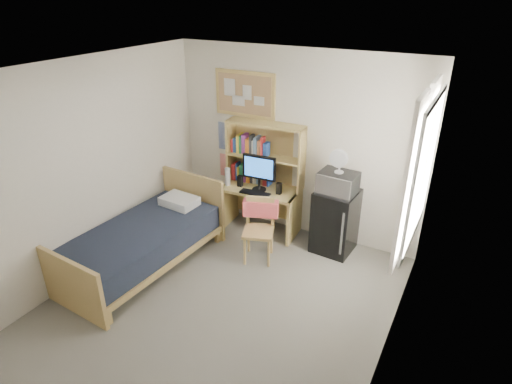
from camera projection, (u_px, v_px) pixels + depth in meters
The scene contains 26 objects.
floor at pixel (215, 310), 4.80m from camera, with size 3.60×4.20×0.02m, color gray.
ceiling at pixel (202, 74), 3.67m from camera, with size 3.60×4.20×0.02m, color silver.
wall_back at pixel (295, 145), 5.89m from camera, with size 3.60×0.04×2.60m, color white.
wall_front at pixel (12, 350), 2.57m from camera, with size 3.60×0.04×2.60m, color white.
wall_left at pixel (82, 173), 5.01m from camera, with size 0.04×4.20×2.60m, color white.
wall_right at pixel (393, 257), 3.46m from camera, with size 0.04×4.20×2.60m, color white.
window_unit at pixel (419, 171), 4.30m from camera, with size 0.10×1.40×1.70m, color white.
curtain_left at pixel (408, 185), 4.00m from camera, with size 0.04×0.55×1.70m, color white.
curtain_right at pixel (423, 158), 4.63m from camera, with size 0.04×0.55×1.70m, color white.
bulletin_board at pixel (245, 94), 5.95m from camera, with size 0.94×0.03×0.64m, color tan.
poster_wave at pixel (227, 137), 6.38m from camera, with size 0.30×0.01×0.42m, color navy.
poster_japan at pixel (228, 166), 6.59m from camera, with size 0.28×0.01×0.36m, color red.
desk at pixel (261, 209), 6.23m from camera, with size 1.09×0.54×0.68m, color #DABB6A.
desk_chair at pixel (258, 231), 5.52m from camera, with size 0.42×0.42×0.84m, color tan.
mini_fridge at pixel (335, 221), 5.73m from camera, with size 0.52×0.52×0.88m, color black.
bed at pixel (142, 247), 5.44m from camera, with size 1.02×2.04×0.56m, color black.
hutch at pixel (265, 155), 6.01m from camera, with size 1.12×0.29×0.92m, color #DABB6A.
monitor at pixel (259, 173), 5.93m from camera, with size 0.49×0.04×0.52m, color black.
keyboard at pixel (255, 193), 5.92m from camera, with size 0.43×0.14×0.02m, color black.
speaker_left at pixel (240, 181), 6.12m from camera, with size 0.07×0.07×0.16m, color black.
speaker_right at pixel (279, 189), 5.89m from camera, with size 0.07×0.07×0.16m, color black.
water_bottle at pixel (228, 177), 6.13m from camera, with size 0.08×0.08×0.26m, color white.
hoodie at pixel (261, 208), 5.60m from camera, with size 0.46×0.14×0.22m, color #FF6163.
microwave at pixel (338, 182), 5.46m from camera, with size 0.47×0.36×0.27m, color #BABABF.
desk_fan at pixel (340, 162), 5.34m from camera, with size 0.23×0.23×0.29m, color white.
pillow at pixel (179, 201), 5.86m from camera, with size 0.48×0.34×0.12m, color white.
Camera 1 is at (2.20, -3.07, 3.28)m, focal length 30.00 mm.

